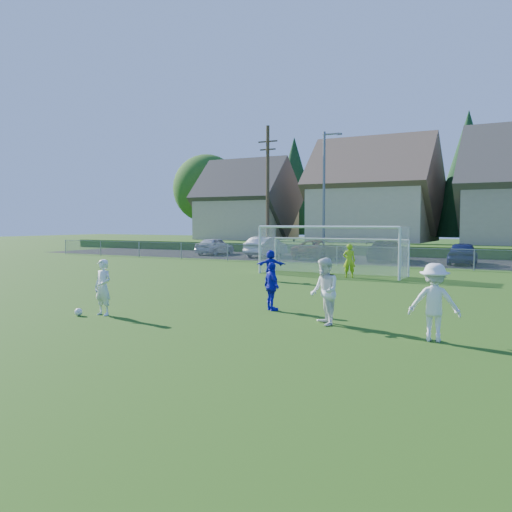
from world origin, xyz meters
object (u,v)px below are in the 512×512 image
(player_white_a, at_px, (103,287))
(player_blue_a, at_px, (272,286))
(player_blue_b, at_px, (271,265))
(car_d, at_px, (387,251))
(car_b, at_px, (266,247))
(car_c, at_px, (319,250))
(soccer_ball, at_px, (79,312))
(soccer_goal, at_px, (333,243))
(player_white_c, at_px, (434,302))
(car_e, at_px, (463,253))
(goalkeeper, at_px, (349,261))
(car_a, at_px, (215,246))
(player_white_b, at_px, (324,291))

(player_white_a, xyz_separation_m, player_blue_a, (3.86, 3.09, -0.07))
(player_white_a, bearing_deg, player_blue_a, 41.39)
(player_blue_b, relative_size, car_d, 0.29)
(car_b, relative_size, car_c, 0.94)
(car_b, distance_m, car_d, 9.54)
(soccer_ball, relative_size, soccer_goal, 0.03)
(player_white_a, distance_m, soccer_goal, 14.60)
(player_blue_a, relative_size, soccer_goal, 0.20)
(car_d, bearing_deg, player_white_c, 105.29)
(car_b, xyz_separation_m, car_e, (14.47, -0.73, -0.05))
(player_white_c, height_order, goalkeeper, player_white_c)
(car_d, height_order, soccer_goal, soccer_goal)
(player_white_c, bearing_deg, car_b, -63.41)
(soccer_ball, distance_m, car_e, 26.14)
(player_white_a, relative_size, car_d, 0.33)
(car_d, bearing_deg, car_b, -4.04)
(player_blue_a, xyz_separation_m, car_b, (-12.09, 22.46, 0.04))
(car_a, distance_m, car_d, 14.63)
(player_white_c, xyz_separation_m, car_b, (-17.23, 24.44, -0.11))
(player_blue_b, distance_m, car_b, 17.31)
(goalkeeper, distance_m, car_b, 16.21)
(player_white_b, distance_m, car_b, 27.83)
(player_blue_a, distance_m, car_d, 22.33)
(car_e, bearing_deg, goalkeeper, 67.73)
(car_a, xyz_separation_m, car_c, (9.70, -1.05, -0.01))
(car_d, bearing_deg, car_a, -5.48)
(player_white_c, height_order, car_d, player_white_c)
(player_blue_a, xyz_separation_m, car_c, (-7.47, 21.92, -0.05))
(player_white_a, bearing_deg, car_e, 78.57)
(player_blue_b, bearing_deg, soccer_goal, -129.08)
(soccer_ball, distance_m, player_blue_b, 10.80)
(player_white_c, height_order, car_a, player_white_c)
(car_e, bearing_deg, soccer_ball, 70.24)
(player_white_c, xyz_separation_m, soccer_goal, (-7.54, 13.40, 0.75))
(player_white_c, relative_size, car_e, 0.42)
(player_white_c, distance_m, car_c, 27.02)
(player_white_b, bearing_deg, car_b, 173.97)
(goalkeeper, height_order, soccer_goal, soccer_goal)
(goalkeeper, distance_m, car_a, 20.29)
(car_a, bearing_deg, car_b, 173.60)
(player_blue_b, xyz_separation_m, car_c, (-3.66, 14.65, -0.02))
(car_c, bearing_deg, car_d, -173.03)
(player_white_c, bearing_deg, player_blue_a, -29.70)
(goalkeeper, xyz_separation_m, car_b, (-10.90, 12.01, -0.05))
(soccer_goal, bearing_deg, car_b, 131.25)
(player_blue_b, height_order, soccer_goal, soccer_goal)
(player_white_a, distance_m, car_d, 25.31)
(player_blue_a, relative_size, goalkeeper, 0.89)
(car_e, bearing_deg, player_white_b, 85.02)
(player_white_a, height_order, player_blue_b, player_white_a)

